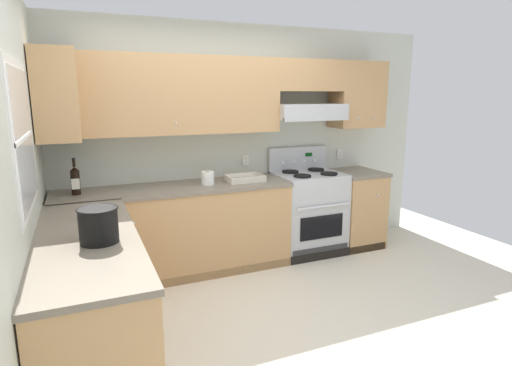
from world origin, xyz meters
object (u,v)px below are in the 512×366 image
(bucket, at_px, (98,224))
(stove, at_px, (308,212))
(paper_towel_roll, at_px, (208,178))
(bowl, at_px, (245,179))
(wine_bottle, at_px, (75,180))

(bucket, bearing_deg, stove, 31.39)
(bucket, height_order, paper_towel_roll, bucket)
(bowl, xyz_separation_m, paper_towel_roll, (-0.41, -0.01, 0.05))
(paper_towel_roll, bearing_deg, bucket, -128.78)
(bowl, height_order, paper_towel_roll, paper_towel_roll)
(bucket, relative_size, paper_towel_roll, 1.84)
(stove, relative_size, bucket, 4.86)
(wine_bottle, xyz_separation_m, bowl, (1.64, -0.03, -0.12))
(wine_bottle, bearing_deg, bucket, -85.09)
(stove, distance_m, bowl, 0.92)
(bowl, bearing_deg, wine_bottle, 178.80)
(stove, height_order, bowl, stove)
(stove, bearing_deg, bucket, -148.61)
(wine_bottle, height_order, bowl, wine_bottle)
(bowl, xyz_separation_m, bucket, (-1.52, -1.39, 0.10))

